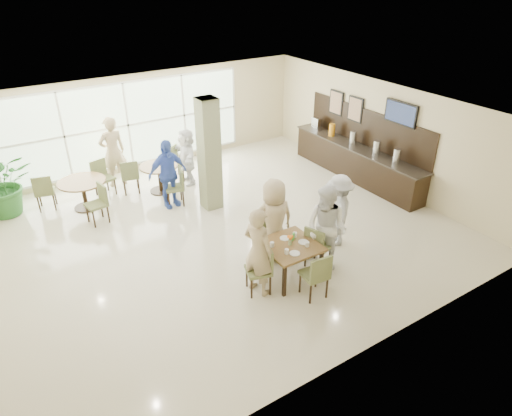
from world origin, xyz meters
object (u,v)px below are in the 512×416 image
adult_b (187,156)px  adult_standing (113,152)px  teen_far (274,220)px  adult_a (168,174)px  main_table (290,248)px  buffet_counter (356,160)px  round_table_right (159,172)px  teen_left (258,252)px  teen_standing (338,211)px  teen_right (326,229)px  round_table_left (83,187)px  potted_plant (3,184)px

adult_b → adult_standing: bearing=-109.2°
teen_far → adult_a: bearing=-69.5°
main_table → buffet_counter: buffet_counter is taller
round_table_right → teen_left: (-0.09, -4.99, 0.34)m
teen_standing → adult_b: (-1.39, 4.63, -0.03)m
teen_standing → adult_standing: bearing=-115.9°
teen_standing → adult_standing: (-3.13, 5.57, 0.16)m
round_table_right → adult_b: (0.87, 0.11, 0.23)m
teen_right → adult_b: teen_right is taller
round_table_left → buffet_counter: 7.40m
teen_right → teen_left: bearing=-113.5°
teen_left → adult_a: 4.09m
buffet_counter → adult_a: buffet_counter is taller
adult_standing → teen_right: bearing=106.7°
main_table → adult_a: size_ratio=0.59×
teen_right → teen_standing: (0.80, 0.54, -0.08)m
teen_right → adult_b: bearing=165.6°
adult_b → round_table_left: bearing=-81.5°
teen_left → teen_far: 1.16m
main_table → buffet_counter: bearing=32.1°
potted_plant → teen_far: 6.74m
main_table → adult_b: adult_b is taller
adult_standing → round_table_left: bearing=35.1°
teen_far → adult_b: bearing=-85.7°
adult_a → main_table: bearing=-84.1°
potted_plant → teen_standing: size_ratio=0.98×
round_table_right → teen_right: 5.28m
buffet_counter → teen_standing: buffet_counter is taller
main_table → buffet_counter: (4.40, 2.75, -0.11)m
teen_right → teen_standing: size_ratio=1.10×
teen_standing → adult_b: bearing=-128.5°
potted_plant → adult_b: size_ratio=1.03×
round_table_right → adult_a: size_ratio=0.57×
adult_a → adult_b: 1.41m
teen_far → potted_plant: bearing=-43.7°
potted_plant → teen_far: size_ratio=0.90×
round_table_left → round_table_right: 1.97m
round_table_right → adult_b: adult_b is taller
main_table → teen_right: bearing=-7.6°
main_table → teen_standing: (1.60, 0.43, 0.15)m
buffet_counter → adult_a: bearing=165.9°
adult_standing → main_table: bearing=100.1°
buffet_counter → teen_left: size_ratio=2.65×
buffet_counter → adult_a: 5.34m
potted_plant → teen_standing: (5.89, -5.40, 0.01)m
main_table → teen_left: teen_left is taller
round_table_right → potted_plant: 3.74m
teen_right → main_table: bearing=-118.5°
teen_standing → potted_plant: bearing=-97.7°
teen_left → round_table_left: bearing=2.9°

